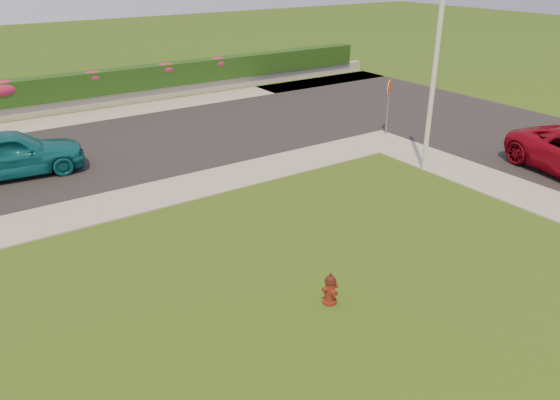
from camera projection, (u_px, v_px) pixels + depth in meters
ground at (438, 316)px, 11.10m from camera, size 120.00×120.00×0.00m
street_far at (30, 164)px, 19.09m from camera, size 26.00×8.00×0.04m
sidewalk_far at (30, 225)px, 14.80m from camera, size 24.00×2.00×0.04m
curb_corner at (381, 141)px, 21.46m from camera, size 2.00×2.00×0.04m
sidewalk_beyond at (99, 115)px, 24.91m from camera, size 34.00×2.00×0.04m
retaining_wall at (89, 103)px, 25.93m from camera, size 34.00×0.40×0.60m
hedge at (85, 84)px, 25.65m from camera, size 32.00×0.90×1.10m
fire_hydrant at (330, 289)px, 11.37m from camera, size 0.37×0.35×0.72m
sedan_teal at (10, 153)px, 17.74m from camera, size 4.72×2.31×1.55m
utility_pole at (433, 83)px, 17.47m from camera, size 0.16×0.16×5.92m
stop_sign at (389, 95)px, 21.58m from camera, size 0.53×0.34×2.26m
flower_clump_c at (1, 89)px, 23.63m from camera, size 1.50×0.96×0.75m
flower_clump_d at (93, 77)px, 25.64m from camera, size 1.16×0.74×0.58m
flower_clump_e at (166, 69)px, 27.53m from camera, size 1.19×0.76×0.59m
flower_clump_f at (218, 63)px, 29.04m from camera, size 1.18×0.76×0.59m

